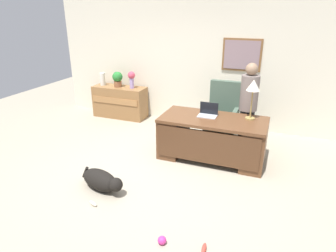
# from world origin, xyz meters

# --- Properties ---
(ground_plane) EXTENTS (12.00, 12.00, 0.00)m
(ground_plane) POSITION_xyz_m (0.00, 0.00, 0.00)
(ground_plane) COLOR #9E937F
(back_wall) EXTENTS (7.00, 0.16, 2.70)m
(back_wall) POSITION_xyz_m (0.01, 2.60, 1.35)
(back_wall) COLOR beige
(back_wall) RESTS_ON ground_plane
(desk) EXTENTS (1.79, 0.87, 0.75)m
(desk) POSITION_xyz_m (0.68, 0.88, 0.41)
(desk) COLOR brown
(desk) RESTS_ON ground_plane
(credenza) EXTENTS (1.28, 0.50, 0.75)m
(credenza) POSITION_xyz_m (-1.92, 2.25, 0.37)
(credenza) COLOR olive
(credenza) RESTS_ON ground_plane
(armchair) EXTENTS (0.60, 0.59, 1.17)m
(armchair) POSITION_xyz_m (0.67, 1.79, 0.51)
(armchair) COLOR #475B4C
(armchair) RESTS_ON ground_plane
(person_standing) EXTENTS (0.32, 0.32, 1.62)m
(person_standing) POSITION_xyz_m (1.17, 1.51, 0.83)
(person_standing) COLOR #262323
(person_standing) RESTS_ON ground_plane
(dog_lying) EXTENTS (0.80, 0.45, 0.30)m
(dog_lying) POSITION_xyz_m (-0.57, -0.66, 0.15)
(dog_lying) COLOR black
(dog_lying) RESTS_ON ground_plane
(laptop) EXTENTS (0.32, 0.22, 0.22)m
(laptop) POSITION_xyz_m (0.56, 1.01, 0.81)
(laptop) COLOR #B2B5BA
(laptop) RESTS_ON desk
(desk_lamp) EXTENTS (0.22, 0.22, 0.67)m
(desk_lamp) POSITION_xyz_m (1.27, 1.10, 1.29)
(desk_lamp) COLOR #9E8447
(desk_lamp) RESTS_ON desk
(vase_with_flowers) EXTENTS (0.17, 0.17, 0.39)m
(vase_with_flowers) POSITION_xyz_m (-1.58, 2.25, 0.99)
(vase_with_flowers) COLOR #A48ECF
(vase_with_flowers) RESTS_ON credenza
(vase_empty) EXTENTS (0.13, 0.13, 0.30)m
(vase_empty) POSITION_xyz_m (-2.37, 2.25, 0.90)
(vase_empty) COLOR silver
(vase_empty) RESTS_ON credenza
(potted_plant) EXTENTS (0.24, 0.24, 0.36)m
(potted_plant) POSITION_xyz_m (-1.95, 2.25, 0.95)
(potted_plant) COLOR brown
(potted_plant) RESTS_ON credenza
(dog_toy_ball) EXTENTS (0.10, 0.10, 0.10)m
(dog_toy_ball) POSITION_xyz_m (0.67, -1.35, 0.05)
(dog_toy_ball) COLOR #D8338C
(dog_toy_ball) RESTS_ON ground_plane
(dog_toy_bone) EXTENTS (0.16, 0.10, 0.05)m
(dog_toy_bone) POSITION_xyz_m (-0.48, -1.03, 0.03)
(dog_toy_bone) COLOR beige
(dog_toy_bone) RESTS_ON ground_plane
(dog_toy_plush) EXTENTS (0.07, 0.17, 0.05)m
(dog_toy_plush) POSITION_xyz_m (1.13, -1.27, 0.03)
(dog_toy_plush) COLOR #E53F33
(dog_toy_plush) RESTS_ON ground_plane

